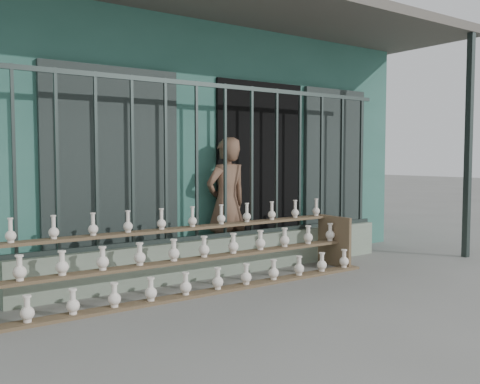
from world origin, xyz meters
TOP-DOWN VIEW (x-y plane):
  - ground at (0.00, 0.00)m, footprint 60.00×60.00m
  - workshop_building at (0.00, 4.23)m, footprint 7.40×6.60m
  - parapet_wall at (0.00, 1.30)m, footprint 5.00×0.20m
  - security_fence at (-0.00, 1.30)m, footprint 5.00×0.04m
  - shelf_rack at (-0.73, 0.89)m, footprint 4.50×0.68m
  - elderly_woman at (0.20, 1.56)m, footprint 0.63×0.44m

SIDE VIEW (x-z plane):
  - ground at x=0.00m, z-range 0.00..0.00m
  - parapet_wall at x=0.00m, z-range 0.00..0.45m
  - shelf_rack at x=-0.73m, z-range -0.07..0.79m
  - elderly_woman at x=0.20m, z-range 0.00..1.64m
  - security_fence at x=0.00m, z-range 0.45..2.25m
  - workshop_building at x=0.00m, z-range 0.02..3.23m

